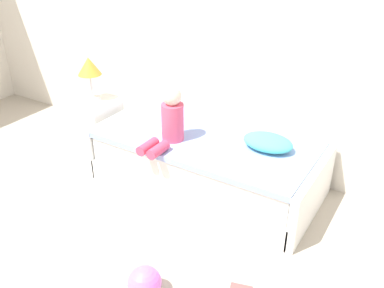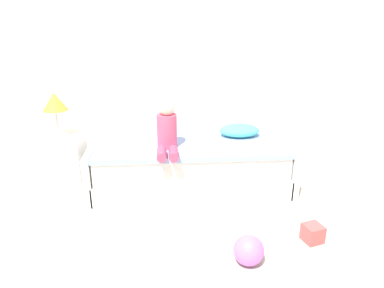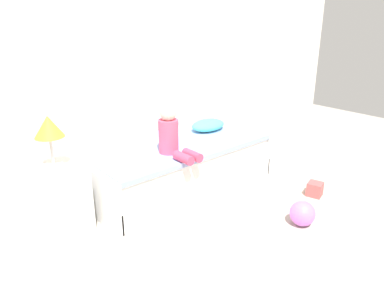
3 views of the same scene
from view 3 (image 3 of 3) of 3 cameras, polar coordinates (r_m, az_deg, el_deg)
ground_plane at (r=3.06m, az=22.85°, el=-18.52°), size 9.20×9.20×0.00m
wall_rear at (r=4.22m, az=-7.93°, el=14.60°), size 7.20×0.10×2.90m
bed at (r=4.04m, az=-2.31°, el=-3.14°), size 2.11×1.00×0.50m
nightstand at (r=3.40m, az=-20.21°, el=-8.11°), size 0.44×0.44×0.60m
table_lamp at (r=3.16m, az=-21.57°, el=2.17°), size 0.24×0.24×0.45m
child_figure at (r=3.57m, az=-3.25°, el=1.55°), size 0.20×0.51×0.50m
pillow at (r=4.34m, az=2.54°, el=2.99°), size 0.44×0.30×0.13m
toy_ball at (r=3.49m, az=16.95°, el=-10.39°), size 0.23×0.23×0.23m
toy_block at (r=4.07m, az=18.74°, el=-6.73°), size 0.18×0.18×0.15m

